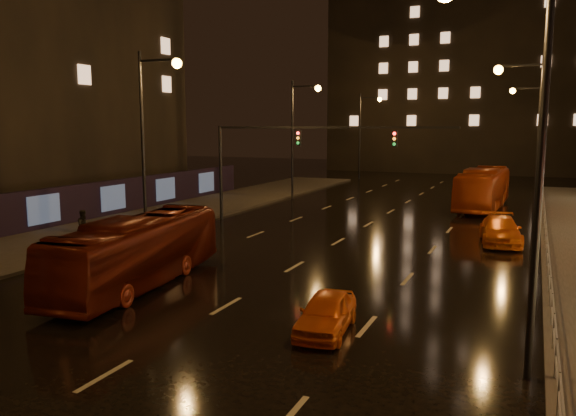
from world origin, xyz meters
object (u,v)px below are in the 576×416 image
(bus_curb, at_px, (483,188))
(taxi_near, at_px, (326,313))
(bus_red, at_px, (138,251))
(taxi_far, at_px, (500,230))
(pedestrian_b, at_px, (84,227))

(bus_curb, distance_m, taxi_near, 29.26)
(bus_red, xyz_separation_m, taxi_near, (8.39, -1.81, -0.76))
(taxi_near, xyz_separation_m, taxi_far, (4.00, 16.05, 0.11))
(taxi_near, bearing_deg, pedestrian_b, 151.01)
(bus_curb, xyz_separation_m, pedestrian_b, (-17.61, -22.65, -0.51))
(taxi_far, xyz_separation_m, pedestrian_b, (-19.61, -9.53, 0.33))
(taxi_far, bearing_deg, bus_curb, 90.79)
(pedestrian_b, bearing_deg, bus_red, -104.68)
(bus_red, relative_size, taxi_near, 2.79)
(bus_red, xyz_separation_m, taxi_far, (12.39, 14.23, -0.65))
(bus_curb, bearing_deg, taxi_far, -78.22)
(taxi_far, height_order, pedestrian_b, pedestrian_b)
(bus_curb, bearing_deg, pedestrian_b, -124.75)
(taxi_near, relative_size, taxi_far, 0.72)
(bus_curb, xyz_separation_m, taxi_near, (-2.00, -29.17, -0.95))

